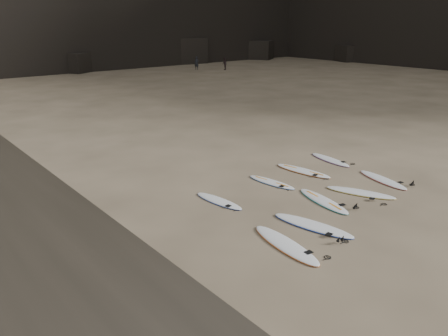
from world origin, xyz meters
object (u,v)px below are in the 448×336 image
object	(u,v)px
surfboard_4	(383,180)
surfboard_2	(323,201)
surfboard_5	(219,201)
person_a	(197,63)
surfboard_8	(330,160)
surfboard_0	(286,244)
surfboard_6	(272,182)
person_b	(224,64)
surfboard_3	(360,192)
surfboard_1	(313,225)
surfboard_7	(303,171)

from	to	relation	value
surfboard_4	surfboard_2	bearing A→B (deg)	-168.25
surfboard_5	person_a	size ratio (longest dim) A/B	1.35
surfboard_4	surfboard_8	bearing A→B (deg)	94.68
surfboard_2	person_a	world-z (taller)	person_a
surfboard_0	surfboard_6	size ratio (longest dim) A/B	1.24
surfboard_0	surfboard_5	size ratio (longest dim) A/B	1.26
surfboard_4	person_b	xyz separation A→B (m)	(20.68, 35.18, 0.73)
surfboard_5	surfboard_8	world-z (taller)	surfboard_8
surfboard_6	person_a	distance (m)	41.38
surfboard_3	surfboard_5	world-z (taller)	surfboard_3
person_a	surfboard_2	bearing A→B (deg)	-59.34
surfboard_6	surfboard_8	bearing A→B (deg)	-1.66
surfboard_5	surfboard_6	size ratio (longest dim) A/B	0.98
surfboard_2	surfboard_3	size ratio (longest dim) A/B	1.00
surfboard_4	surfboard_6	bearing A→B (deg)	158.19
surfboard_1	surfboard_8	bearing A→B (deg)	21.18
surfboard_6	person_a	xyz separation A→B (m)	(21.91, 35.09, 0.78)
surfboard_1	surfboard_6	xyz separation A→B (m)	(1.77, 3.57, -0.01)
surfboard_4	surfboard_8	world-z (taller)	surfboard_4
person_b	surfboard_0	bearing A→B (deg)	3.05
surfboard_0	surfboard_2	size ratio (longest dim) A/B	1.08
surfboard_3	surfboard_4	distance (m)	1.91
surfboard_5	surfboard_7	size ratio (longest dim) A/B	0.82
surfboard_4	person_a	bearing A→B (deg)	78.57
surfboard_2	surfboard_4	world-z (taller)	surfboard_2
surfboard_8	surfboard_6	bearing A→B (deg)	-166.23
surfboard_3	surfboard_2	bearing A→B (deg)	144.50
surfboard_1	surfboard_5	bearing A→B (deg)	95.07
surfboard_5	person_a	world-z (taller)	person_a
surfboard_0	surfboard_4	distance (m)	7.14
person_a	surfboard_0	bearing A→B (deg)	-62.17
surfboard_5	surfboard_6	world-z (taller)	surfboard_6
surfboard_0	surfboard_1	bearing A→B (deg)	18.75
surfboard_8	person_a	size ratio (longest dim) A/B	1.46
person_a	surfboard_4	bearing A→B (deg)	-54.95
surfboard_5	surfboard_6	xyz separation A→B (m)	(2.83, 0.12, 0.00)
surfboard_4	surfboard_5	size ratio (longest dim) A/B	1.13
surfboard_5	surfboard_0	bearing A→B (deg)	-104.05
surfboard_4	surfboard_6	distance (m)	4.57
surfboard_6	person_b	bearing A→B (deg)	46.88
surfboard_3	surfboard_7	size ratio (longest dim) A/B	0.96
surfboard_3	person_a	distance (m)	43.01
surfboard_0	surfboard_5	xyz separation A→B (m)	(0.52, 3.74, -0.01)
surfboard_4	surfboard_6	size ratio (longest dim) A/B	1.12
person_a	surfboard_8	bearing A→B (deg)	-56.21
surfboard_0	surfboard_4	size ratio (longest dim) A/B	1.12
surfboard_8	person_a	distance (m)	39.01
surfboard_8	person_b	distance (m)	37.95
surfboard_2	surfboard_3	bearing A→B (deg)	0.37
surfboard_3	surfboard_4	world-z (taller)	surfboard_3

